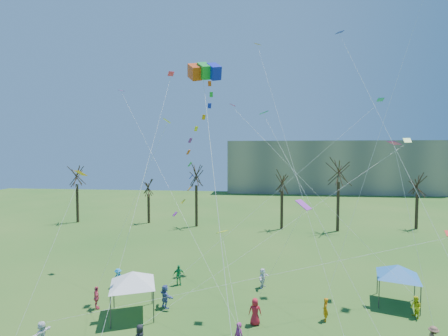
# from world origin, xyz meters

# --- Properties ---
(distant_building) EXTENTS (60.00, 14.00, 15.00)m
(distant_building) POSITION_xyz_m (22.00, 82.00, 7.50)
(distant_building) COLOR gray
(distant_building) RESTS_ON ground
(bare_tree_row) EXTENTS (69.55, 8.30, 11.63)m
(bare_tree_row) POSITION_xyz_m (2.76, 35.65, 7.17)
(bare_tree_row) COLOR black
(bare_tree_row) RESTS_ON ground
(big_box_kite) EXTENTS (2.60, 5.39, 16.86)m
(big_box_kite) POSITION_xyz_m (-2.92, 4.93, 12.06)
(big_box_kite) COLOR #D8410F
(big_box_kite) RESTS_ON ground
(canopy_tent_white) EXTENTS (4.06, 4.06, 3.27)m
(canopy_tent_white) POSITION_xyz_m (-8.55, 8.37, 2.77)
(canopy_tent_white) COLOR #3F3F44
(canopy_tent_white) RESTS_ON ground
(canopy_tent_blue) EXTENTS (3.98, 3.98, 3.13)m
(canopy_tent_blue) POSITION_xyz_m (11.42, 12.24, 2.65)
(canopy_tent_blue) COLOR #3F3F44
(canopy_tent_blue) RESTS_ON ground
(festival_crowd) EXTENTS (25.17, 15.44, 1.86)m
(festival_crowd) POSITION_xyz_m (-1.33, 6.64, 0.86)
(festival_crowd) COLOR #B31623
(festival_crowd) RESTS_ON ground
(small_kites_aloft) EXTENTS (29.54, 20.15, 34.75)m
(small_kites_aloft) POSITION_xyz_m (2.54, 11.68, 13.95)
(small_kites_aloft) COLOR orange
(small_kites_aloft) RESTS_ON ground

